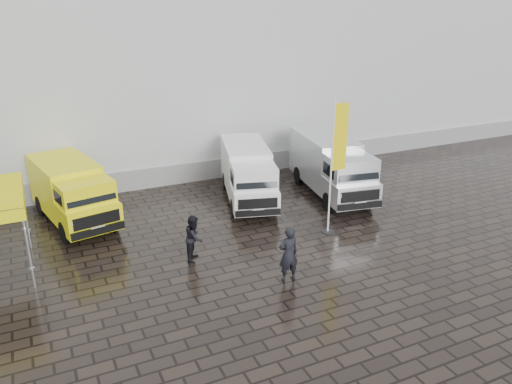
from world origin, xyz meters
TOP-DOWN VIEW (x-y plane):
  - ground at (0.00, 0.00)m, footprint 120.00×120.00m
  - exhibition_hall at (2.00, 16.00)m, footprint 44.00×16.00m
  - hall_plinth at (2.00, 7.95)m, footprint 44.00×0.15m
  - van_yellow at (-7.82, 5.14)m, footprint 3.10×5.66m
  - van_white at (-0.33, 4.38)m, footprint 3.39×5.99m
  - van_silver at (3.55, 3.46)m, footprint 3.03×6.36m
  - flagpole at (1.32, -0.10)m, footprint 0.88×0.50m
  - wheelie_bin at (5.30, 7.35)m, footprint 0.81×0.81m
  - person_front at (-2.06, -2.68)m, footprint 0.70×0.46m
  - person_tent at (-4.36, -0.01)m, footprint 0.95×1.01m

SIDE VIEW (x-z plane):
  - ground at x=0.00m, z-range 0.00..0.00m
  - hall_plinth at x=2.00m, z-range 0.00..1.00m
  - wheelie_bin at x=5.30m, z-range 0.00..1.12m
  - person_tent at x=-4.36m, z-range 0.00..1.66m
  - person_front at x=-2.06m, z-range 0.00..1.90m
  - van_white at x=-0.33m, z-range 0.00..2.47m
  - van_yellow at x=-7.82m, z-range 0.00..2.47m
  - van_silver at x=3.55m, z-range 0.00..2.65m
  - flagpole at x=1.32m, z-range 0.34..5.67m
  - exhibition_hall at x=2.00m, z-range 0.00..12.00m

